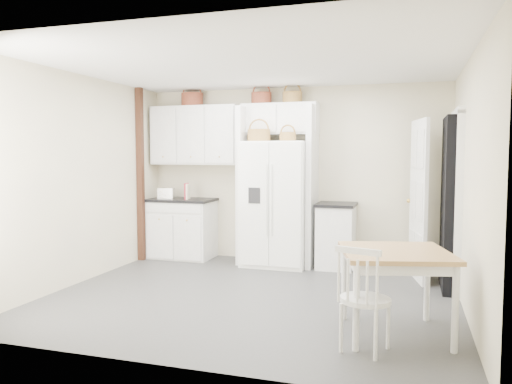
% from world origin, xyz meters
% --- Properties ---
extents(floor, '(4.50, 4.50, 0.00)m').
position_xyz_m(floor, '(0.00, 0.00, 0.00)').
color(floor, '#424242').
rests_on(floor, ground).
extents(ceiling, '(4.50, 4.50, 0.00)m').
position_xyz_m(ceiling, '(0.00, 0.00, 2.60)').
color(ceiling, white).
rests_on(ceiling, wall_back).
extents(wall_back, '(4.50, 0.00, 4.50)m').
position_xyz_m(wall_back, '(0.00, 2.00, 1.30)').
color(wall_back, '#BFB59F').
rests_on(wall_back, floor).
extents(wall_left, '(0.00, 4.00, 4.00)m').
position_xyz_m(wall_left, '(-2.25, 0.00, 1.30)').
color(wall_left, '#BFB59F').
rests_on(wall_left, floor).
extents(wall_right, '(0.00, 4.00, 4.00)m').
position_xyz_m(wall_right, '(2.25, 0.00, 1.30)').
color(wall_right, '#BFB59F').
rests_on(wall_right, floor).
extents(refrigerator, '(0.93, 0.74, 1.79)m').
position_xyz_m(refrigerator, '(-0.15, 1.64, 0.90)').
color(refrigerator, white).
rests_on(refrigerator, floor).
extents(base_cab_left, '(0.95, 0.60, 0.88)m').
position_xyz_m(base_cab_left, '(-1.68, 1.70, 0.44)').
color(base_cab_left, white).
rests_on(base_cab_left, floor).
extents(base_cab_right, '(0.50, 0.60, 0.88)m').
position_xyz_m(base_cab_right, '(0.71, 1.70, 0.44)').
color(base_cab_right, white).
rests_on(base_cab_right, floor).
extents(dining_table, '(1.11, 1.11, 0.76)m').
position_xyz_m(dining_table, '(1.58, -0.79, 0.38)').
color(dining_table, brown).
rests_on(dining_table, floor).
extents(windsor_chair, '(0.51, 0.48, 0.85)m').
position_xyz_m(windsor_chair, '(1.36, -1.25, 0.43)').
color(windsor_chair, white).
rests_on(windsor_chair, floor).
extents(counter_left, '(0.99, 0.64, 0.04)m').
position_xyz_m(counter_left, '(-1.68, 1.70, 0.90)').
color(counter_left, black).
rests_on(counter_left, base_cab_left).
extents(counter_right, '(0.54, 0.64, 0.04)m').
position_xyz_m(counter_right, '(0.71, 1.70, 0.90)').
color(counter_right, black).
rests_on(counter_right, base_cab_right).
extents(toaster, '(0.26, 0.17, 0.17)m').
position_xyz_m(toaster, '(-1.90, 1.60, 1.01)').
color(toaster, silver).
rests_on(toaster, counter_left).
extents(cookbook_red, '(0.07, 0.17, 0.25)m').
position_xyz_m(cookbook_red, '(-1.56, 1.62, 1.05)').
color(cookbook_red, maroon).
rests_on(cookbook_red, counter_left).
extents(cookbook_cream, '(0.06, 0.16, 0.24)m').
position_xyz_m(cookbook_cream, '(-1.55, 1.62, 1.04)').
color(cookbook_cream, beige).
rests_on(cookbook_cream, counter_left).
extents(basket_upper_b, '(0.34, 0.34, 0.20)m').
position_xyz_m(basket_upper_b, '(-1.56, 1.83, 2.45)').
color(basket_upper_b, brown).
rests_on(basket_upper_b, upper_cabinet).
extents(basket_bridge_a, '(0.30, 0.30, 0.17)m').
position_xyz_m(basket_bridge_a, '(-0.44, 1.83, 2.44)').
color(basket_bridge_a, brown).
rests_on(basket_bridge_a, bridge_cabinet).
extents(basket_bridge_b, '(0.29, 0.29, 0.16)m').
position_xyz_m(basket_bridge_b, '(0.03, 1.83, 2.43)').
color(basket_bridge_b, brown).
rests_on(basket_bridge_b, bridge_cabinet).
extents(basket_fridge_a, '(0.33, 0.33, 0.17)m').
position_xyz_m(basket_fridge_a, '(-0.39, 1.54, 1.88)').
color(basket_fridge_a, brown).
rests_on(basket_fridge_a, refrigerator).
extents(basket_fridge_b, '(0.23, 0.23, 0.12)m').
position_xyz_m(basket_fridge_b, '(0.04, 1.54, 1.85)').
color(basket_fridge_b, brown).
rests_on(basket_fridge_b, refrigerator).
extents(upper_cabinet, '(1.40, 0.34, 0.90)m').
position_xyz_m(upper_cabinet, '(-1.50, 1.83, 1.90)').
color(upper_cabinet, white).
rests_on(upper_cabinet, wall_back).
extents(bridge_cabinet, '(1.12, 0.34, 0.45)m').
position_xyz_m(bridge_cabinet, '(-0.15, 1.83, 2.12)').
color(bridge_cabinet, white).
rests_on(bridge_cabinet, wall_back).
extents(fridge_panel_left, '(0.08, 0.60, 2.30)m').
position_xyz_m(fridge_panel_left, '(-0.66, 1.70, 1.15)').
color(fridge_panel_left, white).
rests_on(fridge_panel_left, floor).
extents(fridge_panel_right, '(0.08, 0.60, 2.30)m').
position_xyz_m(fridge_panel_right, '(0.36, 1.70, 1.15)').
color(fridge_panel_right, white).
rests_on(fridge_panel_right, floor).
extents(trim_post, '(0.09, 0.09, 2.60)m').
position_xyz_m(trim_post, '(-2.20, 1.35, 1.30)').
color(trim_post, '#351E11').
rests_on(trim_post, floor).
extents(doorway_void, '(0.18, 0.85, 2.05)m').
position_xyz_m(doorway_void, '(2.16, 1.00, 1.02)').
color(doorway_void, black).
rests_on(doorway_void, floor).
extents(door_slab, '(0.21, 0.79, 2.05)m').
position_xyz_m(door_slab, '(1.80, 1.33, 1.02)').
color(door_slab, white).
rests_on(door_slab, floor).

